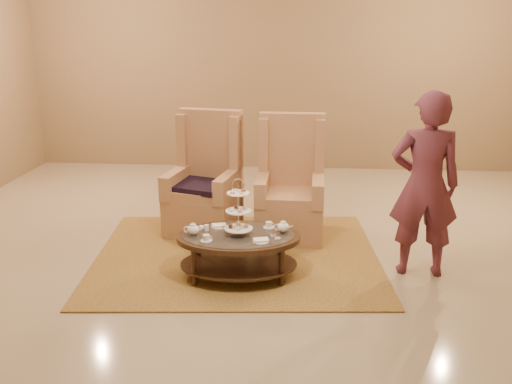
# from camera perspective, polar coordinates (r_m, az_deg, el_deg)

# --- Properties ---
(ground) EXTENTS (8.00, 8.00, 0.00)m
(ground) POSITION_cam_1_polar(r_m,az_deg,el_deg) (5.82, 0.14, -7.19)
(ground) COLOR tan
(ground) RESTS_ON ground
(ceiling) EXTENTS (8.00, 8.00, 0.02)m
(ceiling) POSITION_cam_1_polar(r_m,az_deg,el_deg) (5.82, 0.14, -7.19)
(ceiling) COLOR beige
(ceiling) RESTS_ON ground
(wall_back) EXTENTS (8.00, 0.04, 3.50)m
(wall_back) POSITION_cam_1_polar(r_m,az_deg,el_deg) (9.33, 2.09, 12.99)
(wall_back) COLOR olive
(wall_back) RESTS_ON ground
(rug) EXTENTS (3.09, 2.65, 0.02)m
(rug) POSITION_cam_1_polar(r_m,az_deg,el_deg) (6.00, -1.91, -6.37)
(rug) COLOR #A4863A
(rug) RESTS_ON ground
(tea_table) EXTENTS (1.23, 0.90, 0.98)m
(tea_table) POSITION_cam_1_polar(r_m,az_deg,el_deg) (5.40, -1.76, -5.04)
(tea_table) COLOR black
(tea_table) RESTS_ON ground
(armchair_left) EXTENTS (0.87, 0.90, 1.39)m
(armchair_left) POSITION_cam_1_polar(r_m,az_deg,el_deg) (6.64, -5.05, 0.12)
(armchair_left) COLOR tan
(armchair_left) RESTS_ON ground
(armchair_right) EXTENTS (0.75, 0.78, 1.37)m
(armchair_right) POSITION_cam_1_polar(r_m,az_deg,el_deg) (6.48, 3.46, -0.37)
(armchair_right) COLOR tan
(armchair_right) RESTS_ON ground
(person) EXTENTS (0.66, 0.45, 1.78)m
(person) POSITION_cam_1_polar(r_m,az_deg,el_deg) (5.56, 16.52, 0.67)
(person) COLOR #5E2837
(person) RESTS_ON ground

